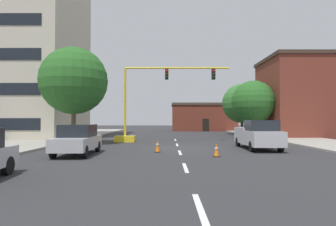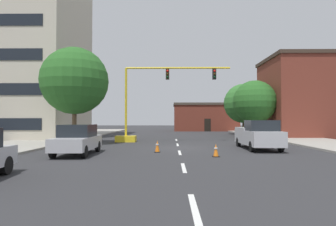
# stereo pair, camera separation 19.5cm
# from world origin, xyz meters

# --- Properties ---
(ground_plane) EXTENTS (160.00, 160.00, 0.00)m
(ground_plane) POSITION_xyz_m (0.00, 0.00, 0.00)
(ground_plane) COLOR #2D2D30
(sidewalk_left) EXTENTS (6.00, 56.00, 0.14)m
(sidewalk_left) POSITION_xyz_m (-12.27, 8.00, 0.07)
(sidewalk_left) COLOR #9E998E
(sidewalk_left) RESTS_ON ground_plane
(sidewalk_right) EXTENTS (6.00, 56.00, 0.14)m
(sidewalk_right) POSITION_xyz_m (12.27, 8.00, 0.07)
(sidewalk_right) COLOR #9E998E
(sidewalk_right) RESTS_ON ground_plane
(lane_stripe_seg_0) EXTENTS (0.16, 2.40, 0.01)m
(lane_stripe_seg_0) POSITION_xyz_m (0.00, -14.00, 0.00)
(lane_stripe_seg_0) COLOR silver
(lane_stripe_seg_0) RESTS_ON ground_plane
(lane_stripe_seg_1) EXTENTS (0.16, 2.40, 0.01)m
(lane_stripe_seg_1) POSITION_xyz_m (0.00, -8.50, 0.00)
(lane_stripe_seg_1) COLOR silver
(lane_stripe_seg_1) RESTS_ON ground_plane
(lane_stripe_seg_2) EXTENTS (0.16, 2.40, 0.01)m
(lane_stripe_seg_2) POSITION_xyz_m (0.00, -3.00, 0.00)
(lane_stripe_seg_2) COLOR silver
(lane_stripe_seg_2) RESTS_ON ground_plane
(lane_stripe_seg_3) EXTENTS (0.16, 2.40, 0.01)m
(lane_stripe_seg_3) POSITION_xyz_m (0.00, 2.50, 0.00)
(lane_stripe_seg_3) COLOR silver
(lane_stripe_seg_3) RESTS_ON ground_plane
(lane_stripe_seg_4) EXTENTS (0.16, 2.40, 0.01)m
(lane_stripe_seg_4) POSITION_xyz_m (0.00, 8.00, 0.00)
(lane_stripe_seg_4) COLOR silver
(lane_stripe_seg_4) RESTS_ON ground_plane
(building_tall_left) EXTENTS (14.33, 12.39, 22.85)m
(building_tall_left) POSITION_xyz_m (-18.09, 11.48, 11.44)
(building_tall_left) COLOR beige
(building_tall_left) RESTS_ON ground_plane
(building_brick_center) EXTENTS (11.60, 7.46, 4.98)m
(building_brick_center) POSITION_xyz_m (5.76, 32.15, 2.50)
(building_brick_center) COLOR brown
(building_brick_center) RESTS_ON ground_plane
(building_row_right) EXTENTS (14.20, 8.61, 9.33)m
(building_row_right) POSITION_xyz_m (17.86, 13.21, 4.68)
(building_row_right) COLOR brown
(building_row_right) RESTS_ON ground_plane
(traffic_signal_gantry) EXTENTS (10.39, 1.20, 6.83)m
(traffic_signal_gantry) POSITION_xyz_m (-3.23, 5.41, 2.32)
(traffic_signal_gantry) COLOR yellow
(traffic_signal_gantry) RESTS_ON ground_plane
(tree_right_far) EXTENTS (5.33, 5.33, 6.90)m
(tree_right_far) POSITION_xyz_m (9.35, 18.31, 4.23)
(tree_right_far) COLOR brown
(tree_right_far) RESTS_ON ground_plane
(tree_left_near) EXTENTS (5.51, 5.51, 7.98)m
(tree_left_near) POSITION_xyz_m (-8.47, 2.79, 5.21)
(tree_left_near) COLOR brown
(tree_left_near) RESTS_ON ground_plane
(tree_right_mid) EXTENTS (4.85, 4.85, 6.46)m
(tree_right_mid) POSITION_xyz_m (8.93, 11.74, 4.03)
(tree_right_mid) COLOR brown
(tree_right_mid) RESTS_ON ground_plane
(pickup_truck_silver) EXTENTS (2.06, 5.42, 1.99)m
(pickup_truck_silver) POSITION_xyz_m (5.44, -0.91, 0.97)
(pickup_truck_silver) COLOR #BCBCC1
(pickup_truck_silver) RESTS_ON ground_plane
(sedan_silver_mid_left) EXTENTS (1.97, 4.55, 1.74)m
(sedan_silver_mid_left) POSITION_xyz_m (-5.95, -4.06, 0.89)
(sedan_silver_mid_left) COLOR #B7B7BC
(sedan_silver_mid_left) RESTS_ON ground_plane
(traffic_cone_roadside_a) EXTENTS (0.36, 0.36, 0.73)m
(traffic_cone_roadside_a) POSITION_xyz_m (1.92, -4.95, 0.36)
(traffic_cone_roadside_a) COLOR black
(traffic_cone_roadside_a) RESTS_ON ground_plane
(traffic_cone_roadside_b) EXTENTS (0.36, 0.36, 0.75)m
(traffic_cone_roadside_b) POSITION_xyz_m (-1.38, -2.79, 0.37)
(traffic_cone_roadside_b) COLOR black
(traffic_cone_roadside_b) RESTS_ON ground_plane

